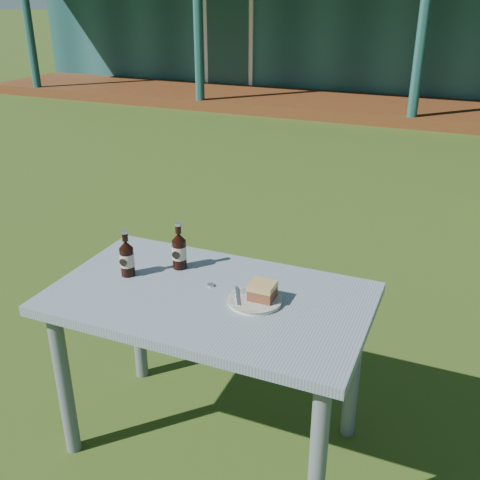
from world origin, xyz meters
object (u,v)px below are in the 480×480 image
at_px(plate, 255,300).
at_px(cola_bottle_far, 127,258).
at_px(cake_slice, 262,291).
at_px(cola_bottle_near, 179,250).
at_px(cafe_table, 210,317).

height_order(plate, cola_bottle_far, cola_bottle_far).
bearing_deg(cake_slice, plate, -148.34).
bearing_deg(plate, cola_bottle_near, 160.28).
distance_m(cake_slice, cola_bottle_far, 0.57).
bearing_deg(cola_bottle_far, cafe_table, -2.32).
relative_size(plate, cola_bottle_far, 1.06).
bearing_deg(cola_bottle_near, cola_bottle_far, -139.55).
height_order(cafe_table, cola_bottle_near, cola_bottle_near).
distance_m(cola_bottle_near, cola_bottle_far, 0.21).
xyz_separation_m(cafe_table, cake_slice, (0.20, 0.03, 0.15)).
distance_m(cafe_table, cola_bottle_near, 0.31).
height_order(cafe_table, cake_slice, cake_slice).
xyz_separation_m(plate, cake_slice, (0.02, 0.01, 0.04)).
distance_m(cafe_table, cake_slice, 0.25).
relative_size(cafe_table, cola_bottle_near, 6.05).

